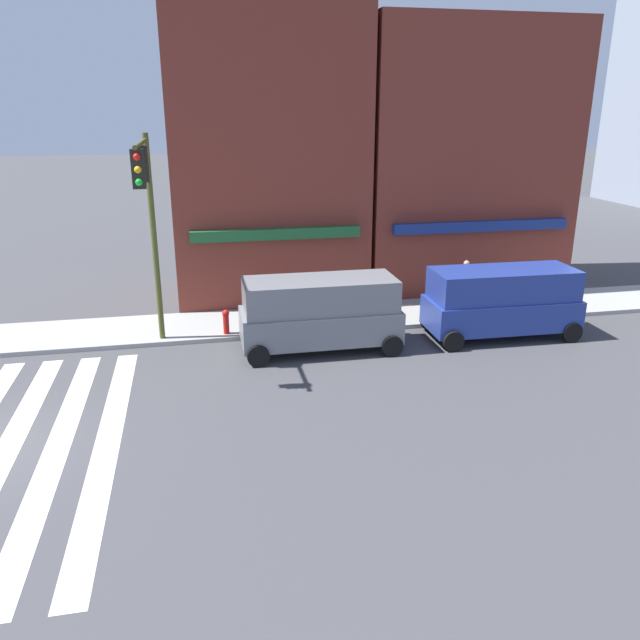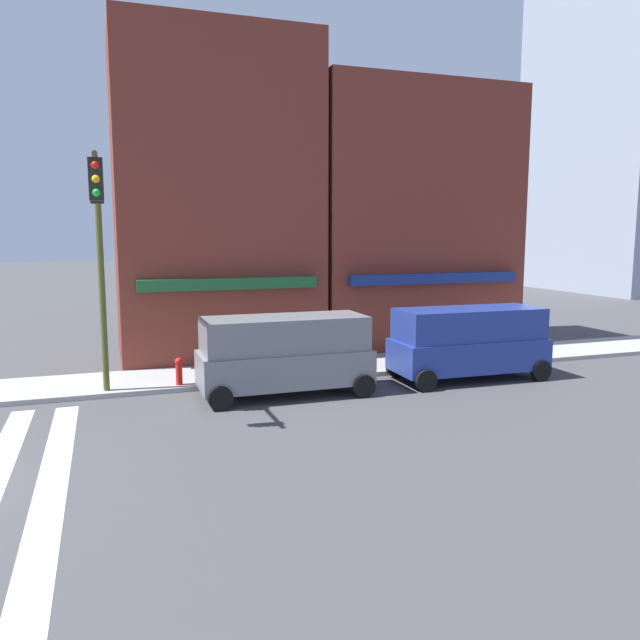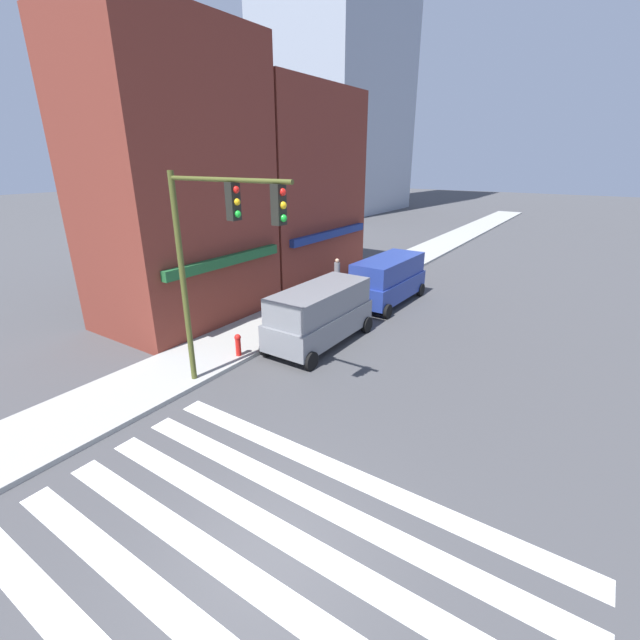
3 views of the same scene
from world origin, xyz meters
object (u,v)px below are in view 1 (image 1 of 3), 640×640
object	(u,v)px
traffic_signal	(148,203)
van_blue	(502,300)
fire_hydrant	(226,321)
pedestrian_grey_coat	(465,282)
van_grey	(320,311)

from	to	relation	value
traffic_signal	van_blue	xyz separation A→B (m)	(11.20, -0.19, -3.50)
traffic_signal	fire_hydrant	xyz separation A→B (m)	(2.10, 1.51, -4.18)
traffic_signal	fire_hydrant	world-z (taller)	traffic_signal
pedestrian_grey_coat	fire_hydrant	xyz separation A→B (m)	(-9.17, -1.37, -0.46)
van_blue	traffic_signal	bearing A→B (deg)	-179.82
van_blue	fire_hydrant	size ratio (longest dim) A/B	5.98
van_grey	van_blue	world-z (taller)	same
pedestrian_grey_coat	traffic_signal	bearing A→B (deg)	32.00
van_grey	pedestrian_grey_coat	distance (m)	7.01
van_grey	van_blue	xyz separation A→B (m)	(6.22, 0.00, 0.00)
van_grey	fire_hydrant	bearing A→B (deg)	149.70
traffic_signal	van_grey	world-z (taller)	traffic_signal
pedestrian_grey_coat	van_grey	bearing A→B (deg)	43.67
traffic_signal	van_blue	distance (m)	11.73
traffic_signal	pedestrian_grey_coat	world-z (taller)	traffic_signal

